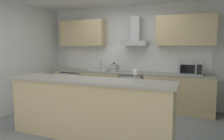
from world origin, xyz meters
TOP-DOWN VIEW (x-y plane):
  - ground at (0.00, 0.00)m, footprint 5.65×4.51m
  - wall_back at (0.00, 1.81)m, footprint 5.65×0.12m
  - wall_left at (-2.39, 0.00)m, footprint 0.12×4.51m
  - backsplash_tile at (0.00, 1.74)m, footprint 3.95×0.02m
  - counter_back at (0.00, 1.43)m, footprint 4.09×0.60m
  - counter_island at (-0.02, -0.61)m, footprint 2.86×0.64m
  - upper_cabinets at (-0.00, 1.58)m, footprint 4.04×0.32m
  - oven at (0.18, 1.41)m, footprint 0.60×0.62m
  - refrigerator at (-1.53, 1.40)m, footprint 0.58×0.60m
  - microwave at (1.51, 1.38)m, footprint 0.50×0.38m
  - sink at (-0.78, 1.42)m, footprint 0.50×0.40m
  - kettle at (-0.33, 1.37)m, footprint 0.29×0.15m
  - range_hood at (0.18, 1.54)m, footprint 0.62×0.45m
  - wine_glass at (0.75, -0.53)m, footprint 0.08×0.08m

SIDE VIEW (x-z plane):
  - ground at x=0.00m, z-range -0.02..0.00m
  - refrigerator at x=-1.53m, z-range 0.00..0.85m
  - counter_back at x=0.00m, z-range 0.00..0.90m
  - oven at x=0.18m, z-range 0.06..0.86m
  - counter_island at x=-0.02m, z-range 0.01..1.01m
  - sink at x=-0.78m, z-range 0.80..1.06m
  - kettle at x=-0.33m, z-range 0.89..1.13m
  - microwave at x=1.51m, z-range 0.90..1.20m
  - wine_glass at x=0.75m, z-range 1.04..1.22m
  - backsplash_tile at x=0.00m, z-range 0.90..1.56m
  - wall_back at x=0.00m, z-range 0.00..2.60m
  - wall_left at x=-2.39m, z-range 0.00..2.60m
  - range_hood at x=0.18m, z-range 1.43..2.15m
  - upper_cabinets at x=0.00m, z-range 1.56..2.26m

